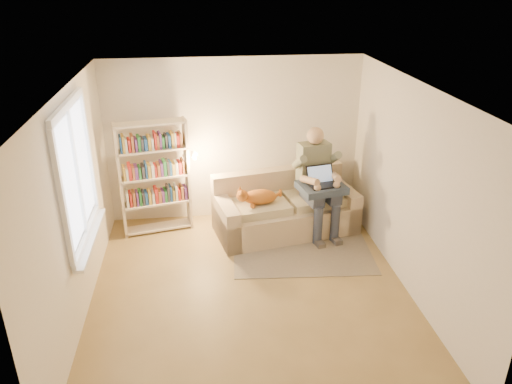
{
  "coord_description": "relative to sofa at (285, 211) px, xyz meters",
  "views": [
    {
      "loc": [
        -0.59,
        -5.28,
        3.77
      ],
      "look_at": [
        0.19,
        1.0,
        0.94
      ],
      "focal_mm": 35.0,
      "sensor_mm": 36.0,
      "label": 1
    }
  ],
  "objects": [
    {
      "name": "wall_left",
      "position": [
        -2.72,
        -1.6,
        0.97
      ],
      "size": [
        0.02,
        4.5,
        2.6
      ],
      "primitive_type": "cube",
      "color": "silver",
      "rests_on": "floor"
    },
    {
      "name": "cat",
      "position": [
        -0.48,
        -0.24,
        0.37
      ],
      "size": [
        0.73,
        0.36,
        0.28
      ],
      "rotation": [
        0.0,
        0.0,
        0.19
      ],
      "color": "orange",
      "rests_on": "sofa"
    },
    {
      "name": "bookshelf",
      "position": [
        -1.97,
        0.24,
        0.65
      ],
      "size": [
        1.21,
        0.48,
        1.77
      ],
      "rotation": [
        0.0,
        0.0,
        0.21
      ],
      "color": "beige",
      "rests_on": "floor"
    },
    {
      "name": "blanket",
      "position": [
        0.58,
        -0.23,
        0.47
      ],
      "size": [
        0.75,
        0.66,
        0.11
      ],
      "primitive_type": "cube",
      "rotation": [
        0.0,
        0.0,
        0.19
      ],
      "color": "#2B384C",
      "rests_on": "person"
    },
    {
      "name": "laptop",
      "position": [
        0.58,
        -0.22,
        0.59
      ],
      "size": [
        0.48,
        0.43,
        0.35
      ],
      "rotation": [
        0.0,
        0.0,
        0.19
      ],
      "color": "black",
      "rests_on": "blanket"
    },
    {
      "name": "wall_back",
      "position": [
        -0.72,
        0.65,
        0.97
      ],
      "size": [
        4.0,
        0.02,
        2.6
      ],
      "primitive_type": "cube",
      "color": "silver",
      "rests_on": "floor"
    },
    {
      "name": "sofa",
      "position": [
        0.0,
        0.0,
        0.0
      ],
      "size": [
        2.29,
        1.36,
        0.91
      ],
      "rotation": [
        0.0,
        0.0,
        0.19
      ],
      "color": "#C4AF8B",
      "rests_on": "floor"
    },
    {
      "name": "wall_front",
      "position": [
        -0.72,
        -3.85,
        0.97
      ],
      "size": [
        4.0,
        0.02,
        2.6
      ],
      "primitive_type": "cube",
      "color": "silver",
      "rests_on": "floor"
    },
    {
      "name": "floor",
      "position": [
        -0.72,
        -1.6,
        -0.33
      ],
      "size": [
        4.5,
        4.5,
        0.0
      ],
      "primitive_type": "plane",
      "color": "olive",
      "rests_on": "ground"
    },
    {
      "name": "wall_right",
      "position": [
        1.28,
        -1.6,
        0.97
      ],
      "size": [
        0.02,
        4.5,
        2.6
      ],
      "primitive_type": "cube",
      "color": "silver",
      "rests_on": "floor"
    },
    {
      "name": "ceiling",
      "position": [
        -0.72,
        -1.6,
        2.27
      ],
      "size": [
        4.0,
        4.5,
        0.02
      ],
      "primitive_type": "cube",
      "color": "white",
      "rests_on": "wall_back"
    },
    {
      "name": "rug",
      "position": [
        0.13,
        -0.79,
        -0.33
      ],
      "size": [
        2.07,
        1.32,
        0.01
      ],
      "primitive_type": "cube",
      "rotation": [
        0.0,
        0.0,
        -0.08
      ],
      "color": "gray",
      "rests_on": "floor"
    },
    {
      "name": "person",
      "position": [
        0.47,
        -0.07,
        0.58
      ],
      "size": [
        0.59,
        0.82,
        1.64
      ],
      "rotation": [
        0.0,
        0.0,
        0.19
      ],
      "color": "gray",
      "rests_on": "sofa"
    },
    {
      "name": "window",
      "position": [
        -2.67,
        -1.4,
        1.04
      ],
      "size": [
        0.12,
        1.52,
        1.69
      ],
      "color": "white",
      "rests_on": "wall_left"
    }
  ]
}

